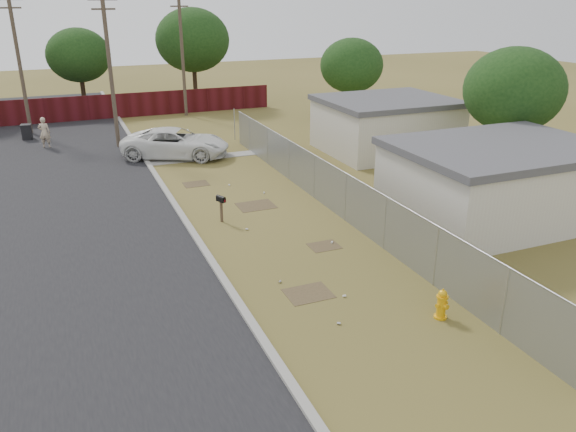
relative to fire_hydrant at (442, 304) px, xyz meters
name	(u,v)px	position (x,y,z in m)	size (l,w,h in m)	color
ground	(274,231)	(-2.11, 7.71, -0.43)	(120.00, 120.00, 0.00)	brown
street	(79,191)	(-8.87, 15.76, -0.42)	(15.10, 60.00, 0.12)	black
chainlink_fence	(334,194)	(1.01, 8.74, 0.36)	(0.10, 27.06, 2.02)	#95999D
privacy_fence	(74,109)	(-8.11, 32.71, 0.47)	(30.00, 0.12, 1.80)	#450E13
utility_poles	(108,60)	(-5.78, 28.38, 4.26)	(12.60, 8.24, 9.00)	brown
houses	(435,150)	(7.59, 10.84, 1.13)	(9.30, 17.24, 3.10)	beige
horizon_trees	(168,54)	(-1.27, 31.27, 4.19)	(33.32, 31.94, 7.78)	#352718
fire_hydrant	(442,304)	(0.00, 0.00, 0.00)	(0.44, 0.45, 0.93)	#DF9F0B
mailbox	(221,201)	(-3.72, 9.48, 0.45)	(0.33, 0.48, 1.12)	brown
pickup_truck	(176,143)	(-3.34, 19.98, 0.39)	(2.74, 5.93, 1.65)	silver
pedestrian	(44,132)	(-10.19, 25.18, 0.49)	(0.68, 0.44, 1.86)	tan
trash_bin	(27,132)	(-11.28, 27.87, 0.06)	(0.69, 0.76, 0.97)	black
scattered_litter	(284,241)	(-2.13, 6.66, -0.39)	(3.05, 13.16, 0.07)	silver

